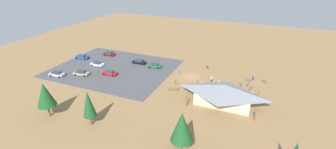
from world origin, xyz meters
TOP-DOWN VIEW (x-y plane):
  - ground at (0.00, 0.00)m, footprint 160.00×160.00m
  - parking_lot_asphalt at (24.22, 3.09)m, footprint 36.51×29.60m
  - bike_pavilion at (-11.67, 10.96)m, footprint 15.40×9.15m
  - trash_bin at (-3.05, -8.17)m, footprint 0.60×0.60m
  - lot_sign at (3.92, 0.02)m, footprint 0.56×0.08m
  - pine_midwest at (-7.91, 29.13)m, footprint 3.98×3.98m
  - pine_west at (11.52, 29.56)m, footprint 2.67×2.67m
  - pine_east at (21.77, 30.72)m, footprint 3.84×3.84m
  - bicycle_orange_yard_center at (1.99, 9.85)m, footprint 1.21×1.19m
  - bicycle_yellow_yard_right at (2.29, 5.72)m, footprint 0.85×1.51m
  - bicycle_green_edge_north at (-14.42, 0.05)m, footprint 0.89×1.49m
  - bicycle_black_lone_east at (-16.10, -0.58)m, footprint 0.58×1.58m
  - bicycle_red_yard_front at (-17.10, 1.14)m, footprint 0.90×1.57m
  - bicycle_purple_near_porch at (-15.93, -3.55)m, footprint 1.62×0.66m
  - bicycle_white_trailside at (-1.10, 6.67)m, footprint 1.19×1.25m
  - bicycle_blue_lone_west at (-20.12, -4.57)m, footprint 1.48×0.95m
  - bicycle_teal_edge_south at (0.52, 9.04)m, footprint 0.89×1.44m
  - car_green_mid_lot at (12.63, -2.40)m, footprint 4.45×2.49m
  - car_silver_second_row at (36.20, 14.62)m, footprint 4.71×2.32m
  - car_maroon_aisle_side at (32.66, -6.19)m, footprint 4.30×1.96m
  - car_black_front_row at (18.76, -3.39)m, footprint 4.59×1.79m
  - car_tan_end_stall at (30.09, 11.34)m, footprint 4.79×2.53m
  - car_white_far_end at (30.23, 3.67)m, footprint 4.53×2.23m
  - car_red_back_corner at (22.47, 7.87)m, footprint 4.58×2.16m
  - car_blue_near_entry at (39.44, 0.32)m, footprint 4.89×2.52m
  - visitor_crossing_yard at (-17.11, -5.08)m, footprint 0.40×0.37m
  - visitor_by_pavilion at (-6.50, 0.67)m, footprint 0.37×0.36m
  - visitor_at_bikes at (-8.83, 2.38)m, footprint 0.39×0.36m

SIDE VIEW (x-z plane):
  - ground at x=0.00m, z-range 0.00..0.00m
  - parking_lot_asphalt at x=24.22m, z-range 0.00..0.05m
  - bicycle_orange_yard_center at x=1.99m, z-range -0.05..0.73m
  - bicycle_teal_edge_south at x=0.52m, z-range -0.05..0.75m
  - bicycle_black_lone_east at x=-16.10m, z-range -0.03..0.74m
  - bicycle_white_trailside at x=-1.10m, z-range -0.03..0.78m
  - bicycle_yellow_yard_right at x=2.29m, z-range -0.06..0.82m
  - bicycle_green_edge_north at x=-14.42m, z-range -0.03..0.79m
  - bicycle_purple_near_porch at x=-15.93m, z-range -0.02..0.80m
  - bicycle_red_yard_front at x=-17.10m, z-range -0.06..0.86m
  - bicycle_blue_lone_west at x=-20.12m, z-range -0.04..0.84m
  - trash_bin at x=-3.05m, z-range 0.00..0.90m
  - car_green_mid_lot at x=12.63m, z-range 0.06..1.31m
  - car_red_back_corner at x=22.47m, z-range 0.06..1.33m
  - car_black_front_row at x=18.76m, z-range 0.04..1.40m
  - car_blue_near_entry at x=39.44m, z-range 0.05..1.41m
  - car_maroon_aisle_side at x=32.66m, z-range 0.04..1.45m
  - car_white_far_end at x=30.23m, z-range 0.05..1.45m
  - car_silver_second_row at x=36.20m, z-range 0.04..1.46m
  - car_tan_end_stall at x=30.09m, z-range 0.04..1.47m
  - visitor_by_pavilion at x=-6.50m, z-range 0.04..1.76m
  - visitor_crossing_yard at x=-17.11m, z-range 0.04..1.79m
  - visitor_at_bikes at x=-8.83m, z-range 0.05..1.85m
  - lot_sign at x=3.92m, z-range 0.31..2.51m
  - bike_pavilion at x=-11.67m, z-range 0.36..5.31m
  - pine_midwest at x=-7.91m, z-range 0.97..8.48m
  - pine_west at x=11.52m, z-range 1.00..8.65m
  - pine_east at x=21.77m, z-range 1.33..9.24m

